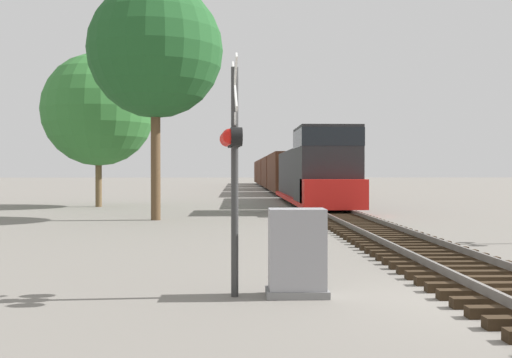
# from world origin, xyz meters

# --- Properties ---
(freight_train) EXTENTS (2.99, 77.57, 4.28)m
(freight_train) POSITION_xyz_m (0.00, 55.82, 1.92)
(freight_train) COLOR #232326
(freight_train) RESTS_ON ground
(crossing_signal_near) EXTENTS (0.38, 1.01, 3.92)m
(crossing_signal_near) POSITION_xyz_m (-4.58, 0.65, 2.41)
(crossing_signal_near) COLOR #333333
(crossing_signal_near) RESTS_ON ground
(relay_cabinet) EXTENTS (1.01, 0.65, 1.44)m
(relay_cabinet) POSITION_xyz_m (-3.53, 0.64, 0.71)
(relay_cabinet) COLOR slate
(relay_cabinet) RESTS_ON ground
(tree_far_right) EXTENTS (5.69, 5.69, 10.01)m
(tree_far_right) POSITION_xyz_m (-7.93, 16.27, 7.15)
(tree_far_right) COLOR brown
(tree_far_right) RESTS_ON ground
(tree_mid_background) EXTENTS (6.51, 6.51, 8.90)m
(tree_mid_background) POSITION_xyz_m (-12.54, 25.96, 5.64)
(tree_mid_background) COLOR brown
(tree_mid_background) RESTS_ON ground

